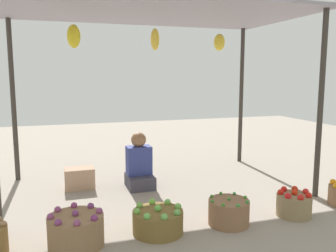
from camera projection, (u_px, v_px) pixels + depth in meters
name	position (u px, v px, depth m)	size (l,w,h in m)	color
ground_plane	(156.00, 187.00, 4.99)	(14.00, 14.00, 0.00)	gray
market_stall_structure	(155.00, 23.00, 4.67)	(4.06, 2.29, 2.41)	#38332D
vendor_person	(139.00, 166.00, 4.97)	(0.36, 0.44, 0.78)	#3D3B4A
basket_purple_onions	(76.00, 230.00, 3.26)	(0.51, 0.51, 0.35)	#8F6C4A
basket_green_apples	(158.00, 221.00, 3.54)	(0.51, 0.51, 0.29)	brown
basket_green_chilies	(229.00, 212.00, 3.74)	(0.43, 0.43, 0.30)	#886144
basket_red_tomatoes	(294.00, 204.00, 3.96)	(0.38, 0.38, 0.31)	#8C7652
wooden_crate_near_vendor	(80.00, 178.00, 4.92)	(0.40, 0.27, 0.29)	tan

